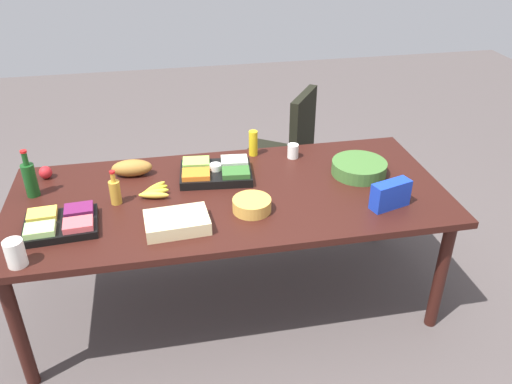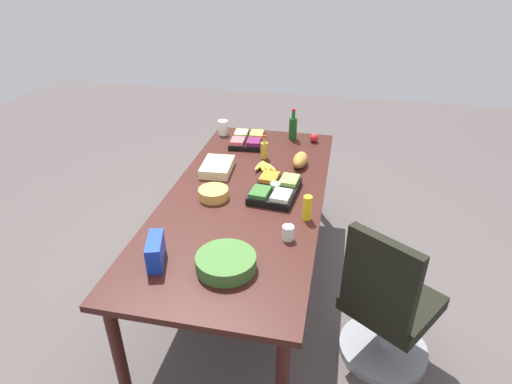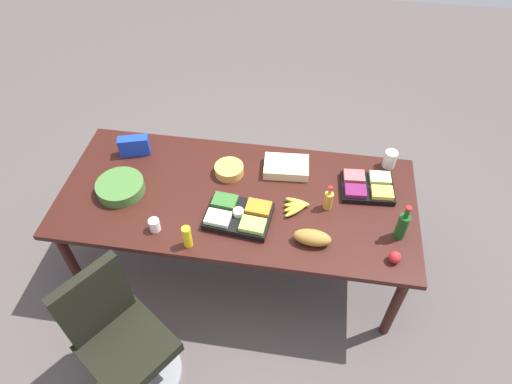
% 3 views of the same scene
% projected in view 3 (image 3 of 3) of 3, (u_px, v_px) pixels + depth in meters
% --- Properties ---
extents(ground_plane, '(10.00, 10.00, 0.00)m').
position_uv_depth(ground_plane, '(240.00, 259.00, 3.68)').
color(ground_plane, '#524948').
extents(conference_table, '(2.46, 1.09, 0.78)m').
position_uv_depth(conference_table, '(237.00, 202.00, 3.15)').
color(conference_table, '#34140F').
rests_on(conference_table, ground).
extents(office_chair, '(0.67, 0.67, 1.00)m').
position_uv_depth(office_chair, '(124.00, 345.00, 2.79)').
color(office_chair, gray).
rests_on(office_chair, ground).
extents(chip_bowl, '(0.26, 0.26, 0.07)m').
position_uv_depth(chip_bowl, '(229.00, 170.00, 3.22)').
color(chip_bowl, gold).
rests_on(chip_bowl, conference_table).
extents(salad_bowl, '(0.39, 0.39, 0.08)m').
position_uv_depth(salad_bowl, '(120.00, 187.00, 3.10)').
color(salad_bowl, '#406D2F').
rests_on(salad_bowl, conference_table).
extents(fruit_platter, '(0.38, 0.30, 0.07)m').
position_uv_depth(fruit_platter, '(367.00, 187.00, 3.11)').
color(fruit_platter, black).
rests_on(fruit_platter, conference_table).
extents(mayo_jar, '(0.11, 0.11, 0.13)m').
position_uv_depth(mayo_jar, '(390.00, 159.00, 3.25)').
color(mayo_jar, white).
rests_on(mayo_jar, conference_table).
extents(paper_cup, '(0.08, 0.08, 0.09)m').
position_uv_depth(paper_cup, '(155.00, 225.00, 2.87)').
color(paper_cup, white).
rests_on(paper_cup, conference_table).
extents(veggie_tray, '(0.45, 0.34, 0.09)m').
position_uv_depth(veggie_tray, '(239.00, 215.00, 2.93)').
color(veggie_tray, black).
rests_on(veggie_tray, conference_table).
extents(sheet_cake, '(0.33, 0.24, 0.07)m').
position_uv_depth(sheet_cake, '(286.00, 167.00, 3.24)').
color(sheet_cake, beige).
rests_on(sheet_cake, conference_table).
extents(apple_red, '(0.10, 0.10, 0.08)m').
position_uv_depth(apple_red, '(395.00, 257.00, 2.71)').
color(apple_red, red).
rests_on(apple_red, conference_table).
extents(wine_bottle, '(0.08, 0.08, 0.28)m').
position_uv_depth(wine_bottle, '(402.00, 225.00, 2.79)').
color(wine_bottle, '#164A1B').
rests_on(wine_bottle, conference_table).
extents(chip_bag_blue, '(0.23, 0.14, 0.15)m').
position_uv_depth(chip_bag_blue, '(134.00, 146.00, 3.34)').
color(chip_bag_blue, '#183AC0').
rests_on(chip_bag_blue, conference_table).
extents(mustard_bottle, '(0.07, 0.07, 0.17)m').
position_uv_depth(mustard_bottle, '(187.00, 237.00, 2.76)').
color(mustard_bottle, yellow).
rests_on(mustard_bottle, conference_table).
extents(banana_bunch, '(0.18, 0.19, 0.04)m').
position_uv_depth(banana_bunch, '(296.00, 206.00, 3.00)').
color(banana_bunch, gold).
rests_on(banana_bunch, conference_table).
extents(dressing_bottle, '(0.07, 0.07, 0.20)m').
position_uv_depth(dressing_bottle, '(328.00, 200.00, 2.97)').
color(dressing_bottle, gold).
rests_on(dressing_bottle, conference_table).
extents(bread_loaf, '(0.25, 0.12, 0.10)m').
position_uv_depth(bread_loaf, '(312.00, 238.00, 2.80)').
color(bread_loaf, '#A57130').
rests_on(bread_loaf, conference_table).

